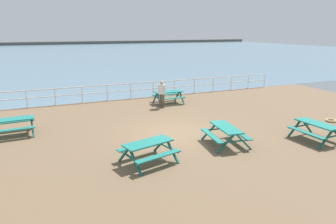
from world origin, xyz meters
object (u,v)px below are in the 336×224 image
object	(u,v)px
picnic_table_mid_centre	(169,94)
visitor	(162,93)
picnic_table_far_left	(226,131)
picnic_table_near_right	(148,147)
picnic_table_far_right	(316,127)
picnic_table_near_left	(13,123)

from	to	relation	value
picnic_table_mid_centre	visitor	bearing A→B (deg)	-129.31
picnic_table_far_left	visitor	xyz separation A→B (m)	(-0.23, 6.68, 0.36)
picnic_table_near_right	picnic_table_far_right	size ratio (longest dim) A/B	1.12
picnic_table_near_left	visitor	bearing A→B (deg)	11.38
picnic_table_mid_centre	picnic_table_far_left	size ratio (longest dim) A/B	0.94
picnic_table_near_left	picnic_table_far_left	xyz separation A→B (m)	(8.24, -4.63, 0.00)
picnic_table_mid_centre	picnic_table_far_left	bearing A→B (deg)	-92.83
picnic_table_far_right	picnic_table_near_left	bearing A→B (deg)	61.11
picnic_table_far_right	visitor	world-z (taller)	visitor
picnic_table_near_right	visitor	xyz separation A→B (m)	(3.29, 7.10, 0.36)
picnic_table_near_left	picnic_table_near_right	bearing A→B (deg)	-49.90
picnic_table_near_right	picnic_table_far_right	world-z (taller)	same
picnic_table_mid_centre	visitor	xyz separation A→B (m)	(-0.83, -0.95, 0.36)
picnic_table_near_left	picnic_table_far_left	distance (m)	9.45
picnic_table_near_right	picnic_table_far_left	size ratio (longest dim) A/B	1.08
picnic_table_mid_centre	picnic_table_far_right	distance (m)	9.28
picnic_table_far_left	visitor	distance (m)	6.69
picnic_table_far_right	visitor	size ratio (longest dim) A/B	1.14
picnic_table_mid_centre	picnic_table_far_left	world-z (taller)	same
picnic_table_far_right	visitor	bearing A→B (deg)	24.16
picnic_table_mid_centre	picnic_table_near_left	bearing A→B (deg)	-159.56
picnic_table_near_left	picnic_table_far_right	distance (m)	13.37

